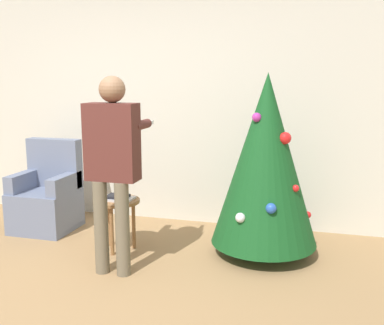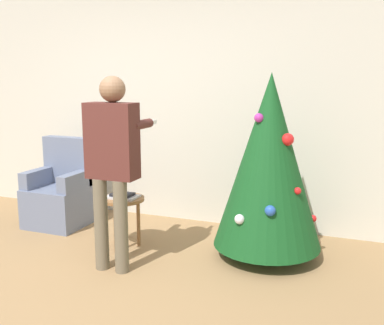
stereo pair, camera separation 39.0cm
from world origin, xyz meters
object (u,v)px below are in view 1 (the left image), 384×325
Objects in this scene: christmas_tree at (266,160)px; armchair at (47,198)px; person_standing at (112,157)px; side_stool at (118,207)px.

armchair is (-2.39, 0.10, -0.56)m from christmas_tree.
person_standing is (-1.19, -0.73, 0.09)m from christmas_tree.
person_standing is (1.20, -0.83, 0.65)m from armchair.
armchair is at bearing 145.31° from person_standing.
person_standing is at bearing -148.54° from christmas_tree.
christmas_tree is at bearing 31.46° from person_standing.
armchair is 0.59× the size of person_standing.
side_stool is at bearing -19.93° from armchair.
person_standing reaches higher than armchair.
side_stool is (1.02, -0.37, 0.07)m from armchair.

